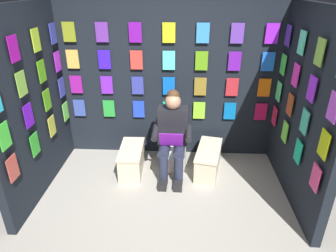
# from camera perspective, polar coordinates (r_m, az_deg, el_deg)

# --- Properties ---
(ground_plane) EXTENTS (30.00, 30.00, 0.00)m
(ground_plane) POSITION_cam_1_polar(r_m,az_deg,el_deg) (3.35, -1.56, -21.07)
(ground_plane) COLOR #9E998E
(display_wall_back) EXTENTS (3.18, 0.14, 2.26)m
(display_wall_back) POSITION_cam_1_polar(r_m,az_deg,el_deg) (4.37, 0.21, 8.33)
(display_wall_back) COLOR black
(display_wall_back) RESTS_ON ground
(display_wall_left) EXTENTS (0.14, 1.84, 2.26)m
(display_wall_left) POSITION_cam_1_polar(r_m,az_deg,el_deg) (3.72, 24.63, 2.73)
(display_wall_left) COLOR black
(display_wall_left) RESTS_ON ground
(display_wall_right) EXTENTS (0.14, 1.84, 2.26)m
(display_wall_right) POSITION_cam_1_polar(r_m,az_deg,el_deg) (3.89, -24.65, 3.70)
(display_wall_right) COLOR black
(display_wall_right) RESTS_ON ground
(toilet) EXTENTS (0.41, 0.56, 0.77)m
(toilet) POSITION_cam_1_polar(r_m,az_deg,el_deg) (4.32, 0.98, -3.51)
(toilet) COLOR white
(toilet) RESTS_ON ground
(person_reading) EXTENTS (0.53, 0.69, 1.19)m
(person_reading) POSITION_cam_1_polar(r_m,az_deg,el_deg) (3.99, 0.83, -1.67)
(person_reading) COLOR black
(person_reading) RESTS_ON ground
(comic_longbox_near) EXTENTS (0.33, 0.67, 0.37)m
(comic_longbox_near) POSITION_cam_1_polar(r_m,az_deg,el_deg) (4.26, -6.93, -6.38)
(comic_longbox_near) COLOR beige
(comic_longbox_near) RESTS_ON ground
(comic_longbox_far) EXTENTS (0.45, 0.78, 0.36)m
(comic_longbox_far) POSITION_cam_1_polar(r_m,az_deg,el_deg) (4.27, 7.68, -6.42)
(comic_longbox_far) COLOR beige
(comic_longbox_far) RESTS_ON ground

